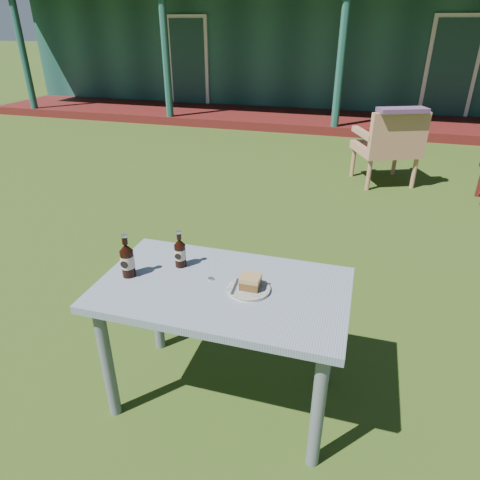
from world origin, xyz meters
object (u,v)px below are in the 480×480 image
(plate, at_px, (249,289))
(cola_bottle_far, at_px, (127,260))
(cafe_table, at_px, (223,303))
(cake_slice, at_px, (250,282))
(cola_bottle_near, at_px, (180,252))
(armchair_left, at_px, (390,144))

(plate, distance_m, cola_bottle_far, 0.61)
(cafe_table, bearing_deg, plate, -0.36)
(cake_slice, distance_m, cola_bottle_near, 0.42)
(plate, height_order, cake_slice, cake_slice)
(cola_bottle_near, height_order, armchair_left, armchair_left)
(cola_bottle_far, bearing_deg, armchair_left, 71.10)
(cake_slice, height_order, armchair_left, armchair_left)
(cola_bottle_far, bearing_deg, plate, 3.72)
(cake_slice, bearing_deg, cafe_table, -177.87)
(cafe_table, xyz_separation_m, armchair_left, (0.86, 3.87, -0.10))
(cake_slice, bearing_deg, cola_bottle_near, 164.12)
(cafe_table, relative_size, armchair_left, 1.29)
(cola_bottle_far, distance_m, armchair_left, 4.14)
(plate, height_order, armchair_left, armchair_left)
(plate, xyz_separation_m, cola_bottle_near, (-0.40, 0.12, 0.07))
(plate, height_order, cola_bottle_near, cola_bottle_near)
(cafe_table, relative_size, plate, 5.88)
(cafe_table, relative_size, cake_slice, 13.04)
(cafe_table, height_order, armchair_left, armchair_left)
(plate, xyz_separation_m, cake_slice, (0.01, 0.01, 0.04))
(plate, relative_size, cola_bottle_near, 1.03)
(cola_bottle_near, bearing_deg, plate, -16.90)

